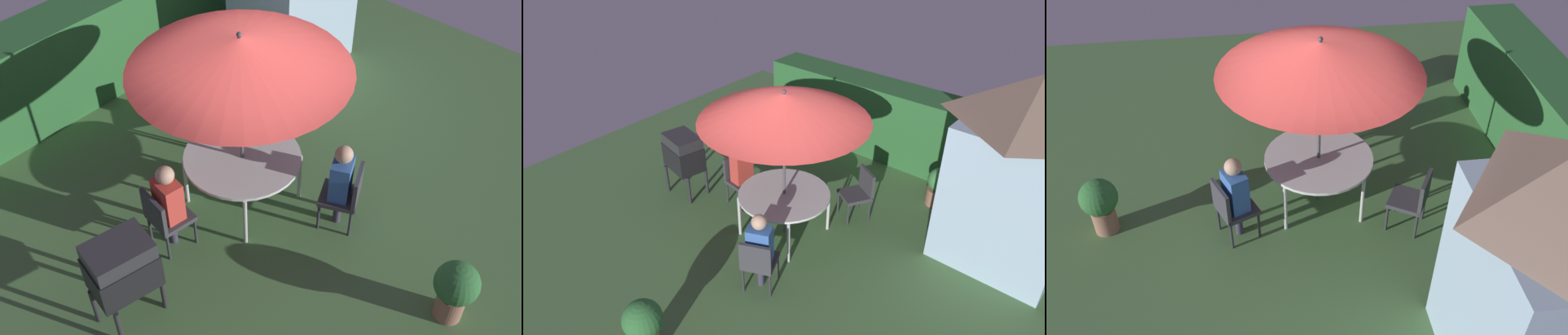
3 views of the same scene
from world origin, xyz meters
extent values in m
plane|color=#47703D|center=(0.00, 0.00, 0.00)|extent=(11.00, 11.00, 0.00)
cube|color=#28602D|center=(0.00, 3.50, 0.76)|extent=(5.90, 0.81, 1.53)
cube|color=#9EBCD1|center=(2.78, 1.73, 1.13)|extent=(1.73, 1.31, 2.25)
cylinder|color=white|center=(-0.15, 0.11, 0.76)|extent=(1.48, 1.48, 0.04)
cylinder|color=beige|center=(-0.67, -0.41, 0.37)|extent=(0.05, 0.05, 0.74)
cylinder|color=beige|center=(0.37, -0.41, 0.37)|extent=(0.05, 0.05, 0.74)
cylinder|color=beige|center=(-0.67, 0.63, 0.37)|extent=(0.05, 0.05, 0.74)
cylinder|color=beige|center=(0.37, 0.63, 0.37)|extent=(0.05, 0.05, 0.74)
cylinder|color=#4C4C51|center=(-0.15, 0.11, 1.25)|extent=(0.04, 0.04, 2.50)
cone|color=#B73833|center=(-0.15, 0.11, 2.29)|extent=(2.57, 2.57, 0.41)
sphere|color=#4C4C51|center=(-0.15, 0.11, 2.53)|extent=(0.06, 0.06, 0.06)
cube|color=black|center=(-2.28, -0.16, 0.78)|extent=(0.79, 0.63, 0.45)
cube|color=#2B2B2E|center=(-2.28, -0.16, 1.10)|extent=(0.75, 0.60, 0.20)
cylinder|color=#262628|center=(-2.59, -0.37, 0.28)|extent=(0.06, 0.06, 0.55)
cylinder|color=#262628|center=(-1.97, -0.37, 0.28)|extent=(0.06, 0.06, 0.55)
cylinder|color=#262628|center=(-2.59, 0.05, 0.28)|extent=(0.06, 0.06, 0.55)
cylinder|color=#262628|center=(-1.97, 0.05, 0.28)|extent=(0.06, 0.06, 0.55)
cube|color=#38383D|center=(-1.25, 0.27, 0.45)|extent=(0.52, 0.52, 0.06)
cube|color=#38383D|center=(-1.46, 0.30, 0.68)|extent=(0.11, 0.46, 0.45)
cylinder|color=#2C2C30|center=(-1.42, 0.50, 0.23)|extent=(0.04, 0.04, 0.45)
cylinder|color=#2C2C30|center=(-1.48, 0.10, 0.23)|extent=(0.04, 0.04, 0.45)
cylinder|color=#2C2C30|center=(-1.02, 0.44, 0.23)|extent=(0.04, 0.04, 0.45)
cylinder|color=#2C2C30|center=(-1.08, 0.04, 0.23)|extent=(0.04, 0.04, 0.45)
cube|color=#38383D|center=(0.37, -1.04, 0.45)|extent=(0.61, 0.61, 0.06)
cube|color=#38383D|center=(0.45, -1.23, 0.68)|extent=(0.44, 0.23, 0.45)
cylinder|color=#2C2C30|center=(0.27, -1.30, 0.23)|extent=(0.04, 0.04, 0.45)
cylinder|color=#2C2C30|center=(0.63, -1.14, 0.23)|extent=(0.04, 0.04, 0.45)
cylinder|color=#2C2C30|center=(0.10, -0.93, 0.23)|extent=(0.04, 0.04, 0.45)
cylinder|color=#2C2C30|center=(0.47, -0.77, 0.23)|extent=(0.04, 0.04, 0.45)
cube|color=#38383D|center=(0.51, 1.21, 0.45)|extent=(0.63, 0.63, 0.06)
cube|color=#38383D|center=(0.62, 1.39, 0.68)|extent=(0.42, 0.28, 0.45)
cylinder|color=#2C2C30|center=(0.78, 1.28, 0.23)|extent=(0.04, 0.04, 0.45)
cylinder|color=#2C2C30|center=(0.44, 1.48, 0.23)|extent=(0.04, 0.04, 0.45)
cylinder|color=#2C2C30|center=(0.58, 0.93, 0.23)|extent=(0.04, 0.04, 0.45)
cylinder|color=#2C2C30|center=(0.23, 1.14, 0.23)|extent=(0.04, 0.04, 0.45)
cylinder|color=#936651|center=(1.47, 2.50, 0.16)|extent=(0.40, 0.40, 0.32)
sphere|color=#3D8442|center=(1.47, 2.50, 0.51)|extent=(0.44, 0.44, 0.44)
cylinder|color=#936651|center=(0.06, -2.81, 0.19)|extent=(0.32, 0.32, 0.37)
sphere|color=#2D6B33|center=(0.06, -2.81, 0.58)|extent=(0.50, 0.50, 0.50)
cube|color=#CC3D33|center=(-1.25, 0.27, 0.76)|extent=(0.29, 0.37, 0.55)
sphere|color=tan|center=(-1.25, 0.27, 1.15)|extent=(0.22, 0.22, 0.22)
cylinder|color=#383347|center=(-1.25, 0.27, 0.24)|extent=(0.10, 0.10, 0.48)
cube|color=#3866B2|center=(0.37, -1.04, 0.76)|extent=(0.41, 0.36, 0.55)
sphere|color=tan|center=(0.37, -1.04, 1.15)|extent=(0.22, 0.22, 0.22)
cylinder|color=#383347|center=(0.37, -1.04, 0.24)|extent=(0.10, 0.10, 0.48)
camera|label=1|loc=(-4.35, -3.93, 6.21)|focal=44.05mm
camera|label=2|loc=(3.95, -4.79, 5.25)|focal=33.51mm
camera|label=3|loc=(5.86, -0.86, 5.63)|focal=39.53mm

